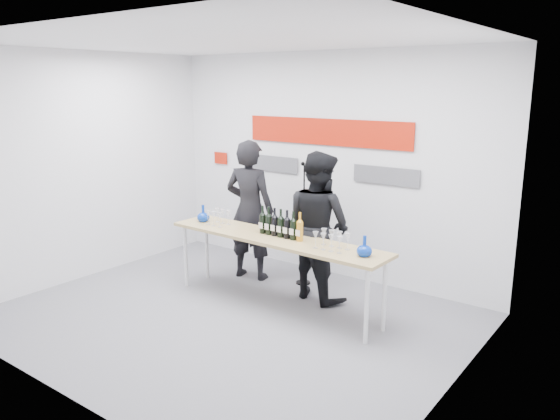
{
  "coord_description": "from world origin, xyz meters",
  "views": [
    {
      "loc": [
        3.86,
        -4.23,
        2.57
      ],
      "look_at": [
        0.2,
        0.69,
        1.15
      ],
      "focal_mm": 35.0,
      "sensor_mm": 36.0,
      "label": 1
    }
  ],
  "objects_px": {
    "mic_stand": "(303,248)",
    "presenter_right": "(318,226)",
    "tasting_table": "(275,242)",
    "presenter_left": "(250,210)"
  },
  "relations": [
    {
      "from": "mic_stand",
      "to": "presenter_left",
      "type": "bearing_deg",
      "value": -168.51
    },
    {
      "from": "presenter_left",
      "to": "presenter_right",
      "type": "relative_size",
      "value": 1.04
    },
    {
      "from": "presenter_left",
      "to": "presenter_right",
      "type": "xyz_separation_m",
      "value": [
        1.12,
        -0.05,
        -0.03
      ]
    },
    {
      "from": "presenter_right",
      "to": "presenter_left",
      "type": "bearing_deg",
      "value": 10.94
    },
    {
      "from": "tasting_table",
      "to": "mic_stand",
      "type": "xyz_separation_m",
      "value": [
        -0.15,
        0.82,
        -0.29
      ]
    },
    {
      "from": "tasting_table",
      "to": "mic_stand",
      "type": "bearing_deg",
      "value": 102.22
    },
    {
      "from": "tasting_table",
      "to": "presenter_right",
      "type": "relative_size",
      "value": 1.58
    },
    {
      "from": "mic_stand",
      "to": "presenter_right",
      "type": "bearing_deg",
      "value": -38.93
    },
    {
      "from": "tasting_table",
      "to": "presenter_right",
      "type": "distance_m",
      "value": 0.61
    },
    {
      "from": "tasting_table",
      "to": "mic_stand",
      "type": "height_order",
      "value": "mic_stand"
    }
  ]
}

